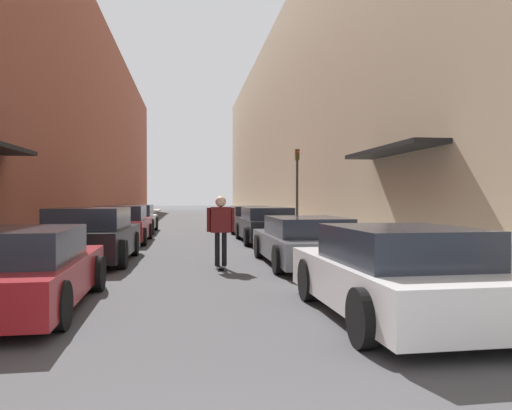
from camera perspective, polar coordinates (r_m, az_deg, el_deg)
ground at (r=26.94m, az=-7.15°, el=-2.63°), size 139.00×139.00×0.00m
curb_strip_left at (r=33.52m, az=-15.12°, el=-1.85°), size 1.80×63.18×0.12m
curb_strip_right at (r=33.60m, az=0.56°, el=-1.81°), size 1.80×63.18×0.12m
building_row_left at (r=34.31m, az=-20.03°, el=8.90°), size 4.90×63.18×12.92m
building_row_right at (r=34.46m, az=5.40°, el=9.27°), size 4.90×63.18×13.35m
parked_car_left_0 at (r=8.12m, az=-25.16°, el=-6.78°), size 1.86×4.27×1.21m
parked_car_left_1 at (r=13.30m, az=-18.37°, el=-3.39°), size 2.08×4.29×1.40m
parked_car_left_2 at (r=18.79m, az=-15.01°, el=-2.22°), size 1.90×4.34×1.35m
parked_car_left_3 at (r=23.84m, az=-13.62°, el=-1.58°), size 1.88×4.64×1.30m
parked_car_right_0 at (r=7.12m, az=15.77°, el=-7.58°), size 2.03×4.15×1.26m
parked_car_right_1 at (r=12.30m, az=5.61°, el=-4.15°), size 2.04×4.79×1.17m
parked_car_right_2 at (r=18.33m, az=1.13°, el=-2.31°), size 1.91×4.70×1.29m
parked_car_right_3 at (r=23.60m, az=-0.78°, el=-1.65°), size 1.96×4.76×1.24m
skateboarder at (r=11.52m, az=-4.05°, el=-2.21°), size 0.64×0.78×1.68m
traffic_light at (r=20.70m, az=4.73°, el=2.66°), size 0.16×0.22×3.52m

